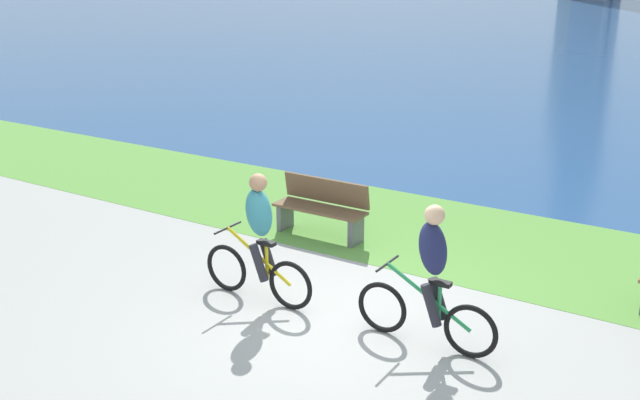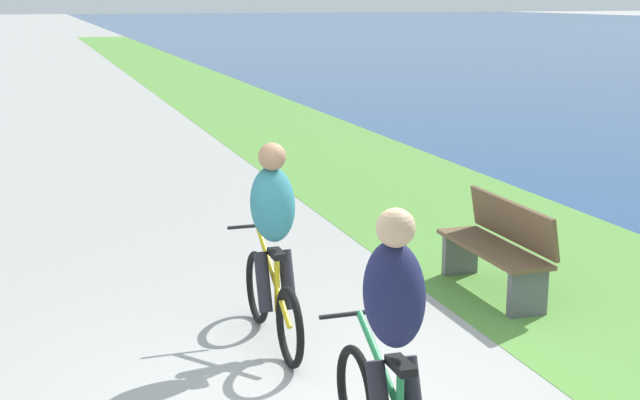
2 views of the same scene
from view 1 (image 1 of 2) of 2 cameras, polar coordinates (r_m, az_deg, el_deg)
The scene contains 5 objects.
ground_plane at distance 8.97m, azimuth 1.23°, elevation -9.19°, with size 300.00×300.00×0.00m, color #9E9E99.
grass_strip_bayside at distance 11.70m, azimuth 9.69°, elevation -2.69°, with size 120.00×3.33×0.01m, color #59933D.
cyclist_lead at distance 9.13m, azimuth -4.77°, elevation -3.00°, with size 1.64×0.52×1.67m.
cyclist_trailing at distance 8.13m, azimuth 8.54°, elevation -5.91°, with size 1.69×0.52×1.66m.
bench_near_path at distance 11.40m, azimuth 0.13°, elevation -0.61°, with size 1.50×0.47×0.90m.
Camera 1 is at (4.09, -6.83, 4.12)m, focal length 41.29 mm.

